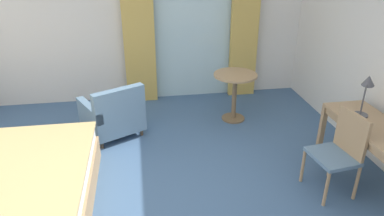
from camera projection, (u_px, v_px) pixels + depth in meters
name	position (u px, v px, depth m)	size (l,w,h in m)	color
ground	(151.00, 214.00, 3.67)	(6.32, 6.66, 0.10)	#426084
wall_back	(137.00, 20.00, 5.82)	(5.92, 0.12, 2.72)	silver
balcony_glass_door	(192.00, 29.00, 5.95)	(1.35, 0.02, 2.40)	silver
curtain_panel_left	(138.00, 27.00, 5.69)	(0.51, 0.10, 2.58)	tan
curtain_panel_right	(245.00, 23.00, 5.95)	(0.47, 0.10, 2.58)	tan
writing_desk	(379.00, 137.00, 3.76)	(0.55, 1.47, 0.73)	tan
desk_chair	(340.00, 149.00, 3.77)	(0.47, 0.53, 0.93)	slate
desk_lamp	(367.00, 87.00, 3.92)	(0.21, 0.21, 0.48)	#4C4C51
armchair_by_window	(113.00, 114.00, 4.97)	(0.97, 0.97, 0.79)	slate
round_cafe_table	(235.00, 86.00, 5.33)	(0.65, 0.65, 0.75)	tan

